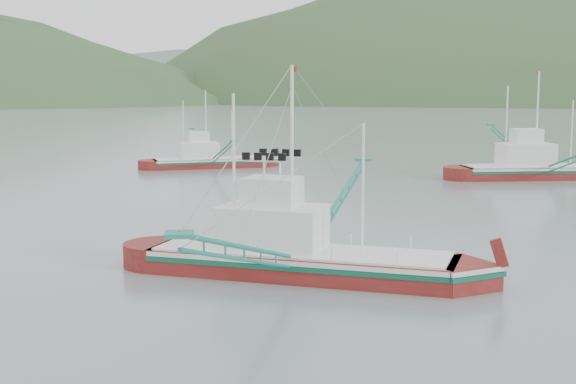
{
  "coord_description": "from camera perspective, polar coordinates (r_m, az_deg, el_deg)",
  "views": [
    {
      "loc": [
        -2.85,
        -35.28,
        8.74
      ],
      "look_at": [
        0.0,
        6.0,
        3.2
      ],
      "focal_mm": 50.0,
      "sensor_mm": 36.0,
      "label": 1
    }
  ],
  "objects": [
    {
      "name": "ridge_distant",
      "position": [
        596.25,
        -0.79,
        6.79
      ],
      "size": [
        960.0,
        400.0,
        240.0
      ],
      "primitive_type": "ellipsoid",
      "color": "slate",
      "rests_on": "ground"
    },
    {
      "name": "ground",
      "position": [
        36.45,
        0.65,
        -6.25
      ],
      "size": [
        1200.0,
        1200.0,
        0.0
      ],
      "primitive_type": "plane",
      "color": "slate",
      "rests_on": "ground"
    },
    {
      "name": "main_boat",
      "position": [
        36.71,
        0.79,
        -2.79
      ],
      "size": [
        14.55,
        24.62,
        10.39
      ],
      "rotation": [
        0.0,
        0.0,
        -0.38
      ],
      "color": "maroon",
      "rests_on": "ground"
    },
    {
      "name": "bg_boat_far",
      "position": [
        85.54,
        -5.65,
        2.79
      ],
      "size": [
        12.45,
        21.49,
        8.82
      ],
      "rotation": [
        0.0,
        0.0,
        0.23
      ],
      "color": "maroon",
      "rests_on": "ground"
    },
    {
      "name": "bg_boat_right",
      "position": [
        78.69,
        17.36,
        1.98
      ],
      "size": [
        14.79,
        26.6,
        10.76
      ],
      "rotation": [
        0.0,
        0.0,
        0.03
      ],
      "color": "maroon",
      "rests_on": "ground"
    }
  ]
}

